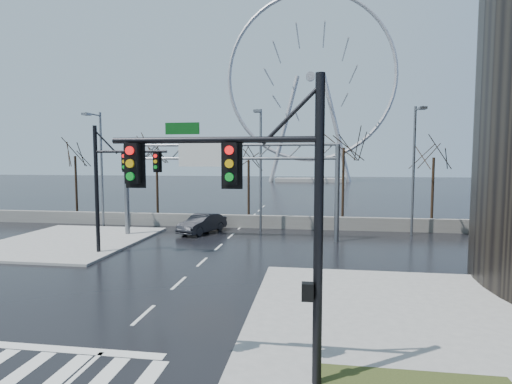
% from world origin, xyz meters
% --- Properties ---
extents(ground, '(260.00, 260.00, 0.00)m').
position_xyz_m(ground, '(0.00, 0.00, 0.00)').
color(ground, black).
rests_on(ground, ground).
extents(sidewalk_right_ext, '(12.00, 10.00, 0.15)m').
position_xyz_m(sidewalk_right_ext, '(10.00, 2.00, 0.07)').
color(sidewalk_right_ext, gray).
rests_on(sidewalk_right_ext, ground).
extents(sidewalk_far, '(10.00, 12.00, 0.15)m').
position_xyz_m(sidewalk_far, '(-11.00, 12.00, 0.07)').
color(sidewalk_far, gray).
rests_on(sidewalk_far, ground).
extents(barrier_wall, '(52.00, 0.50, 1.10)m').
position_xyz_m(barrier_wall, '(0.00, 20.00, 0.55)').
color(barrier_wall, slate).
rests_on(barrier_wall, ground).
extents(signal_mast_near, '(5.52, 0.41, 8.00)m').
position_xyz_m(signal_mast_near, '(5.14, -4.04, 4.87)').
color(signal_mast_near, black).
rests_on(signal_mast_near, ground).
extents(signal_mast_far, '(4.72, 0.41, 8.00)m').
position_xyz_m(signal_mast_far, '(-5.87, 8.96, 4.83)').
color(signal_mast_far, black).
rests_on(signal_mast_far, ground).
extents(sign_gantry, '(16.36, 0.40, 7.60)m').
position_xyz_m(sign_gantry, '(-0.38, 14.96, 5.18)').
color(sign_gantry, slate).
rests_on(sign_gantry, ground).
extents(streetlight_left, '(0.50, 2.55, 10.00)m').
position_xyz_m(streetlight_left, '(-12.00, 18.16, 5.89)').
color(streetlight_left, slate).
rests_on(streetlight_left, ground).
extents(streetlight_mid, '(0.50, 2.55, 10.00)m').
position_xyz_m(streetlight_mid, '(2.00, 18.16, 5.89)').
color(streetlight_mid, slate).
rests_on(streetlight_mid, ground).
extents(streetlight_right, '(0.50, 2.55, 10.00)m').
position_xyz_m(streetlight_right, '(14.00, 18.16, 5.89)').
color(streetlight_right, slate).
rests_on(streetlight_right, ground).
extents(tree_far_left, '(3.50, 3.50, 7.00)m').
position_xyz_m(tree_far_left, '(-18.00, 24.00, 5.57)').
color(tree_far_left, black).
rests_on(tree_far_left, ground).
extents(tree_left, '(3.75, 3.75, 7.50)m').
position_xyz_m(tree_left, '(-9.00, 23.50, 5.98)').
color(tree_left, black).
rests_on(tree_left, ground).
extents(tree_center, '(3.25, 3.25, 6.50)m').
position_xyz_m(tree_center, '(0.00, 24.50, 5.17)').
color(tree_center, black).
rests_on(tree_center, ground).
extents(tree_right, '(3.90, 3.90, 7.80)m').
position_xyz_m(tree_right, '(9.00, 23.50, 6.22)').
color(tree_right, black).
rests_on(tree_right, ground).
extents(tree_far_right, '(3.40, 3.40, 6.80)m').
position_xyz_m(tree_far_right, '(17.00, 24.00, 5.41)').
color(tree_far_right, black).
rests_on(tree_far_right, ground).
extents(ferris_wheel, '(45.00, 6.00, 50.91)m').
position_xyz_m(ferris_wheel, '(5.00, 95.00, 26.13)').
color(ferris_wheel, gray).
rests_on(ferris_wheel, ground).
extents(car, '(3.26, 4.98, 1.55)m').
position_xyz_m(car, '(-2.56, 17.00, 0.78)').
color(car, black).
rests_on(car, ground).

